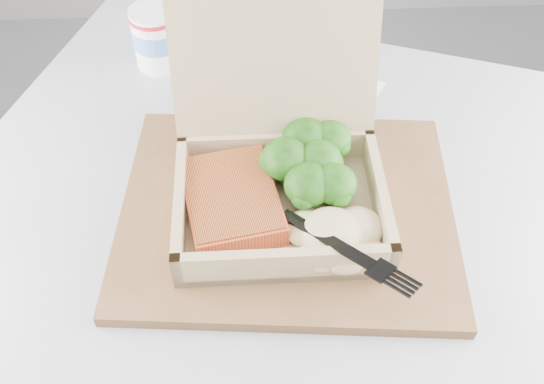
{
  "coord_description": "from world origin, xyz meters",
  "views": [
    {
      "loc": [
        -0.63,
        0.1,
        1.22
      ],
      "look_at": [
        -0.61,
        0.51,
        0.75
      ],
      "focal_mm": 40.0,
      "sensor_mm": 36.0,
      "label": 1
    }
  ],
  "objects_px": {
    "serving_tray": "(287,211)",
    "takeout_container": "(279,159)",
    "cafe_table": "(267,319)",
    "paper_cup": "(157,36)"
  },
  "relations": [
    {
      "from": "cafe_table",
      "to": "paper_cup",
      "type": "bearing_deg",
      "value": 113.52
    },
    {
      "from": "cafe_table",
      "to": "takeout_container",
      "type": "bearing_deg",
      "value": 72.34
    },
    {
      "from": "cafe_table",
      "to": "takeout_container",
      "type": "xyz_separation_m",
      "value": [
        0.02,
        0.05,
        0.25
      ]
    },
    {
      "from": "serving_tray",
      "to": "paper_cup",
      "type": "distance_m",
      "value": 0.32
    },
    {
      "from": "takeout_container",
      "to": "cafe_table",
      "type": "bearing_deg",
      "value": -107.89
    },
    {
      "from": "serving_tray",
      "to": "cafe_table",
      "type": "bearing_deg",
      "value": -133.63
    },
    {
      "from": "cafe_table",
      "to": "takeout_container",
      "type": "height_order",
      "value": "takeout_container"
    },
    {
      "from": "serving_tray",
      "to": "takeout_container",
      "type": "height_order",
      "value": "takeout_container"
    },
    {
      "from": "cafe_table",
      "to": "takeout_container",
      "type": "relative_size",
      "value": 4.27
    },
    {
      "from": "cafe_table",
      "to": "paper_cup",
      "type": "relative_size",
      "value": 11.67
    }
  ]
}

